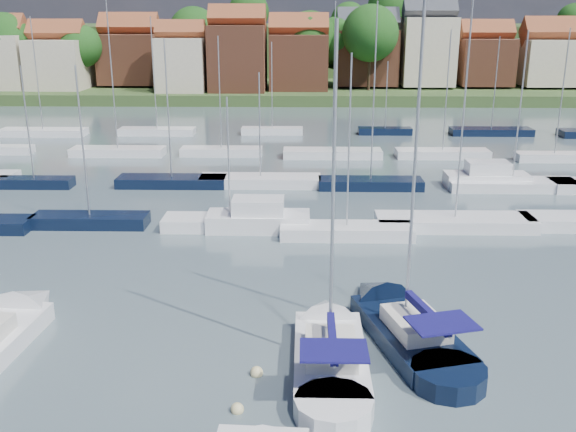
{
  "coord_description": "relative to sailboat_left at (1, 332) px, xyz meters",
  "views": [
    {
      "loc": [
        -2.35,
        -21.67,
        14.03
      ],
      "look_at": [
        -3.15,
        14.0,
        2.89
      ],
      "focal_mm": 40.0,
      "sensor_mm": 36.0,
      "label": 1
    }
  ],
  "objects": [
    {
      "name": "sailboat_left",
      "position": [
        0.0,
        0.0,
        0.0
      ],
      "size": [
        3.78,
        11.44,
        15.31
      ],
      "rotation": [
        0.0,
        0.0,
        1.5
      ],
      "color": "silver",
      "rests_on": "ground"
    },
    {
      "name": "buoy_e",
      "position": [
        18.5,
        3.35,
        -0.36
      ],
      "size": [
        0.51,
        0.51,
        0.51
      ],
      "primitive_type": "sphere",
      "color": "#D85914",
      "rests_on": "ground"
    },
    {
      "name": "buoy_c",
      "position": [
        11.25,
        -5.34,
        -0.36
      ],
      "size": [
        0.5,
        0.5,
        0.5
      ],
      "primitive_type": "sphere",
      "color": "beige",
      "rests_on": "ground"
    },
    {
      "name": "sailboat_centre",
      "position": [
        14.82,
        -0.87,
        0.0
      ],
      "size": [
        2.98,
        11.17,
        15.18
      ],
      "rotation": [
        0.0,
        0.0,
        1.57
      ],
      "color": "silver",
      "rests_on": "ground"
    },
    {
      "name": "buoy_h",
      "position": [
        11.79,
        -2.78,
        -0.36
      ],
      "size": [
        0.54,
        0.54,
        0.54
      ],
      "primitive_type": "sphere",
      "color": "beige",
      "rests_on": "ground"
    },
    {
      "name": "sailboat_navy",
      "position": [
        18.11,
        1.45,
        -0.0
      ],
      "size": [
        5.98,
        11.93,
        15.98
      ],
      "rotation": [
        0.0,
        0.0,
        1.84
      ],
      "color": "black",
      "rests_on": "ground"
    },
    {
      "name": "far_shore_town",
      "position": [
        18.17,
        128.51,
        4.25
      ],
      "size": [
        212.46,
        90.0,
        22.27
      ],
      "color": "#344C26",
      "rests_on": "ground"
    },
    {
      "name": "ground",
      "position": [
        15.94,
        35.84,
        -0.36
      ],
      "size": [
        260.0,
        260.0,
        0.0
      ],
      "primitive_type": "plane",
      "color": "#3F4E56",
      "rests_on": "ground"
    },
    {
      "name": "marina_field",
      "position": [
        17.85,
        30.99,
        0.08
      ],
      "size": [
        79.62,
        41.41,
        15.93
      ],
      "color": "silver",
      "rests_on": "ground"
    }
  ]
}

